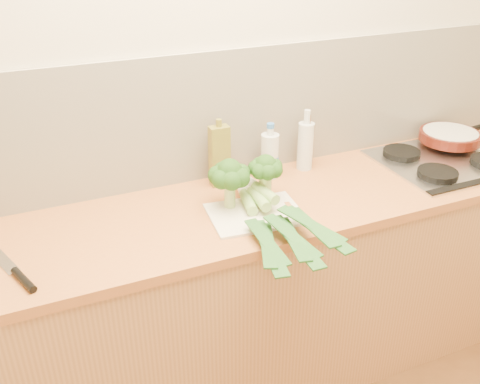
{
  "coord_description": "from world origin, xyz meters",
  "views": [
    {
      "loc": [
        -0.73,
        -0.47,
        1.93
      ],
      "look_at": [
        -0.04,
        1.1,
        1.02
      ],
      "focal_mm": 40.0,
      "sensor_mm": 36.0,
      "label": 1
    }
  ],
  "objects_px": {
    "chopping_board": "(255,214)",
    "chefs_knife": "(18,275)",
    "gas_hob": "(445,160)",
    "skillet": "(450,136)"
  },
  "relations": [
    {
      "from": "chefs_knife",
      "to": "chopping_board",
      "type": "bearing_deg",
      "value": -16.64
    },
    {
      "from": "gas_hob",
      "to": "chefs_knife",
      "type": "distance_m",
      "value": 1.85
    },
    {
      "from": "chopping_board",
      "to": "chefs_knife",
      "type": "bearing_deg",
      "value": -171.01
    },
    {
      "from": "chopping_board",
      "to": "skillet",
      "type": "xyz_separation_m",
      "value": [
        1.13,
        0.21,
        0.06
      ]
    },
    {
      "from": "gas_hob",
      "to": "skillet",
      "type": "bearing_deg",
      "value": 43.46
    },
    {
      "from": "chefs_knife",
      "to": "skillet",
      "type": "height_order",
      "value": "skillet"
    },
    {
      "from": "gas_hob",
      "to": "skillet",
      "type": "height_order",
      "value": "skillet"
    },
    {
      "from": "chopping_board",
      "to": "chefs_knife",
      "type": "height_order",
      "value": "chefs_knife"
    },
    {
      "from": "chefs_knife",
      "to": "skillet",
      "type": "distance_m",
      "value": 2.0
    },
    {
      "from": "chefs_knife",
      "to": "skillet",
      "type": "xyz_separation_m",
      "value": [
        1.98,
        0.26,
        0.05
      ]
    }
  ]
}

